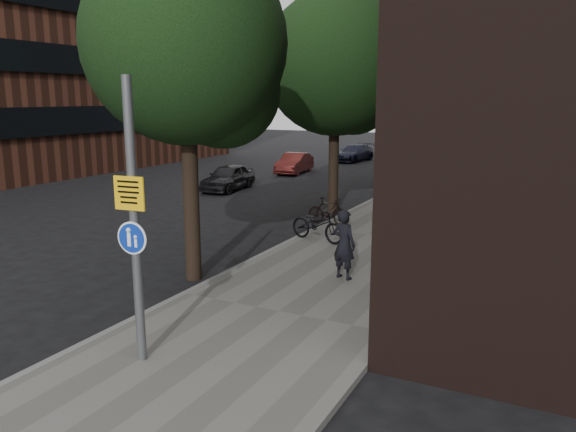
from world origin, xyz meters
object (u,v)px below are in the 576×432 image
Objects in this scene: signpost at (134,223)px; pedestrian at (344,244)px; parked_bike_facade_near at (414,227)px; parked_car_near at (228,177)px.

signpost is 5.54m from pedestrian.
parked_bike_facade_near is 0.51× the size of parked_car_near.
parked_car_near is (-9.46, 9.89, -0.33)m from pedestrian.
parked_car_near is (-8.11, 15.08, -1.72)m from signpost.
pedestrian reaches higher than parked_car_near.
signpost is 1.25× the size of parked_car_near.
parked_car_near is at bearing -29.93° from pedestrian.
pedestrian is at bearing -172.20° from parked_bike_facade_near.
signpost is 2.45× the size of parked_bike_facade_near.
parked_car_near reaches higher than parked_bike_facade_near.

